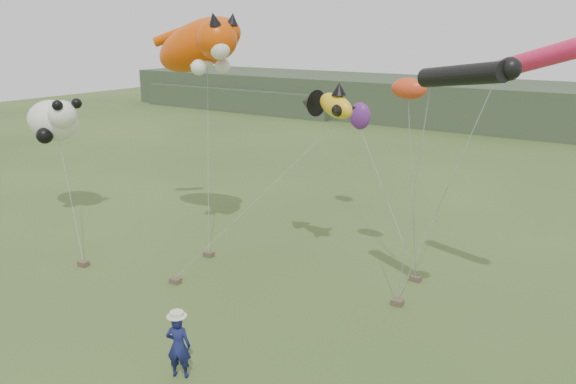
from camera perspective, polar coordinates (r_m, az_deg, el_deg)
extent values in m
plane|color=#385123|center=(17.10, -10.16, -15.26)|extent=(120.00, 120.00, 0.00)
cube|color=#2D3D28|center=(56.70, 23.15, 7.94)|extent=(90.00, 12.00, 4.00)
cube|color=#2D3D28|center=(66.52, -3.97, 9.57)|extent=(25.00, 8.00, 2.50)
imported|color=#161B53|center=(15.46, -11.06, -15.10)|extent=(0.78, 0.67, 1.80)
cube|color=brown|center=(23.08, -8.05, -6.27)|extent=(0.38, 0.30, 0.19)
cube|color=brown|center=(20.98, -11.36, -8.82)|extent=(0.38, 0.30, 0.19)
cube|color=brown|center=(19.41, 11.05, -10.94)|extent=(0.38, 0.30, 0.19)
cube|color=brown|center=(23.38, -20.07, -6.84)|extent=(0.38, 0.30, 0.19)
cube|color=brown|center=(21.27, 12.84, -8.55)|extent=(0.38, 0.30, 0.19)
ellipsoid|color=#D74604|center=(24.11, -9.05, 14.51)|extent=(4.71, 2.33, 3.19)
sphere|color=#D74604|center=(22.31, -7.24, 15.13)|extent=(1.56, 1.56, 1.56)
cone|color=black|center=(21.82, -7.54, 17.03)|extent=(0.48, 0.59, 0.59)
cone|color=black|center=(22.37, -5.67, 17.06)|extent=(0.48, 0.56, 0.55)
sphere|color=white|center=(21.90, -6.95, 14.22)|extent=(0.78, 0.78, 0.78)
ellipsoid|color=white|center=(23.83, -9.09, 12.83)|extent=(1.52, 0.76, 0.48)
sphere|color=white|center=(22.31, -9.06, 12.39)|extent=(0.61, 0.61, 0.61)
sphere|color=white|center=(23.10, -6.66, 12.60)|extent=(0.61, 0.61, 0.61)
cylinder|color=#D74604|center=(26.16, -11.79, 15.25)|extent=(1.61, 1.18, 0.94)
ellipsoid|color=yellow|center=(20.42, 4.89, 8.72)|extent=(1.82, 1.07, 1.20)
cone|color=black|center=(21.36, 2.18, 9.09)|extent=(1.00, 1.16, 0.99)
cone|color=black|center=(20.30, 5.21, 10.39)|extent=(0.55, 0.55, 0.44)
cone|color=black|center=(19.80, 4.95, 8.16)|extent=(0.58, 0.62, 0.44)
cone|color=black|center=(20.76, 6.44, 8.49)|extent=(0.58, 0.62, 0.44)
cylinder|color=black|center=(16.21, 17.16, 11.28)|extent=(2.90, 2.01, 0.92)
sphere|color=black|center=(15.39, 21.58, 11.56)|extent=(0.60, 0.60, 0.60)
cylinder|color=#E11F4D|center=(18.09, 24.73, 12.39)|extent=(3.07, 1.80, 1.41)
ellipsoid|color=white|center=(28.95, -22.78, 6.71)|extent=(2.90, 1.93, 1.93)
sphere|color=white|center=(27.65, -21.92, 7.32)|extent=(1.29, 1.29, 1.29)
sphere|color=black|center=(27.09, -22.38, 8.14)|extent=(0.47, 0.47, 0.47)
sphere|color=black|center=(27.52, -20.68, 8.42)|extent=(0.47, 0.47, 0.47)
sphere|color=black|center=(28.12, -23.49, 5.28)|extent=(0.75, 0.75, 0.75)
sphere|color=black|center=(29.89, -23.11, 6.10)|extent=(0.75, 0.75, 0.75)
ellipsoid|color=red|center=(20.01, 12.20, 10.24)|extent=(1.26, 0.74, 0.74)
ellipsoid|color=#5D2274|center=(26.55, 7.33, 7.66)|extent=(1.03, 0.69, 1.26)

